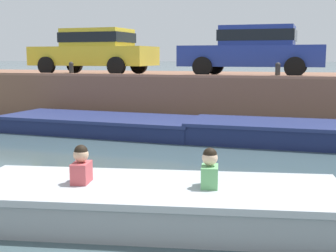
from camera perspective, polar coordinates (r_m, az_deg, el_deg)
The scene contains 10 objects.
ground_plane at distance 7.17m, azimuth 6.00°, elevation -8.12°, with size 400.00×400.00×0.00m, color #3D5156.
far_quay_wall at distance 16.28m, azimuth 12.41°, elevation 3.60°, with size 60.00×6.00×1.44m, color brown.
far_wall_coping at distance 13.37m, azimuth 11.50°, elevation 5.88°, with size 60.00×0.24×0.08m, color #9F6C52.
boat_moored_west_navy at distance 12.76m, azimuth -7.04°, elevation 0.17°, with size 6.62×2.41×0.44m.
boat_moored_central_navy at distance 11.45m, azimuth 14.56°, elevation -0.82°, with size 6.32×1.89×0.50m.
motorboat_passing at distance 5.84m, azimuth 0.30°, elevation -9.45°, with size 5.66×2.41×0.96m.
car_leftmost_yellow at distance 16.52m, azimuth -8.88°, elevation 9.21°, with size 4.30×2.15×1.54m.
car_left_inner_blue at distance 14.99m, azimuth 10.44°, elevation 9.26°, with size 4.42×2.00×1.54m.
mooring_bollard_west at distance 15.30m, azimuth -11.71°, elevation 6.92°, with size 0.15×0.15×0.45m.
mooring_bollard_mid at distance 13.47m, azimuth 13.24°, elevation 6.69°, with size 0.15×0.15×0.45m.
Camera 1 is at (1.29, -0.33, 2.04)m, focal length 50.00 mm.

